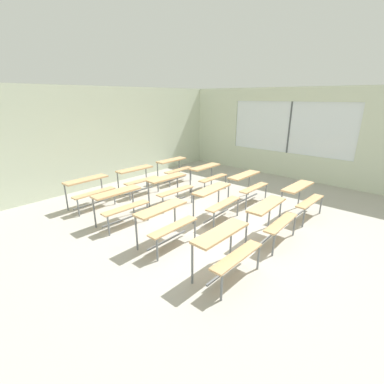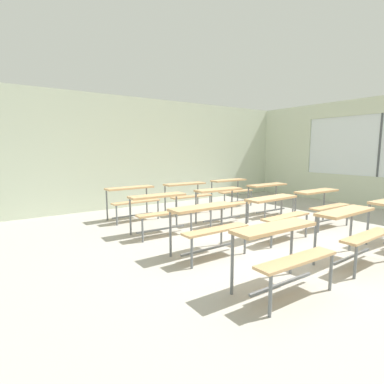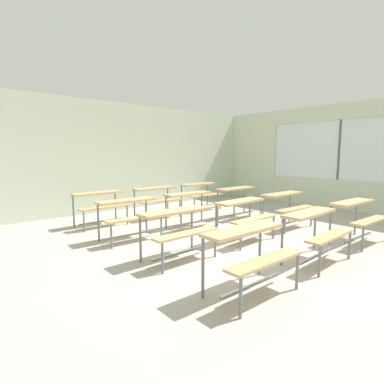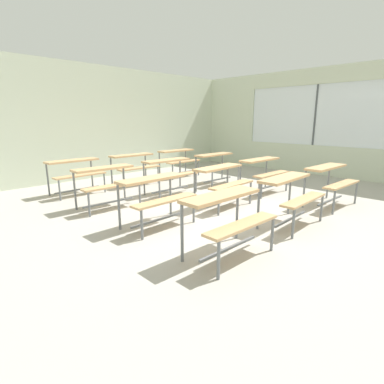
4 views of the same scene
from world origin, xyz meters
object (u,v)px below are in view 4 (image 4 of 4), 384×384
object	(u,v)px
desk_bench_r0c1	(291,189)
desk_bench_r1c1	(223,177)
desk_bench_r1c2	(264,167)
desk_bench_r3c0	(75,168)
desk_bench_r0c2	(331,176)
desk_bench_r2c1	(170,168)
desk_bench_r2c2	(217,161)
desk_bench_r3c2	(179,157)
desk_bench_r0c0	(228,210)
desk_bench_r1c0	(156,190)
desk_bench_r2c0	(107,177)
desk_bench_r3c1	(134,162)

from	to	relation	value
desk_bench_r0c1	desk_bench_r1c1	distance (m)	1.39
desk_bench_r1c2	desk_bench_r3c0	size ratio (longest dim) A/B	1.00
desk_bench_r0c2	desk_bench_r1c2	size ratio (longest dim) A/B	1.01
desk_bench_r1c1	desk_bench_r2c1	xyz separation A→B (m)	(-0.06, 1.43, 0.00)
desk_bench_r2c2	desk_bench_r3c2	size ratio (longest dim) A/B	1.01
desk_bench_r1c2	desk_bench_r0c0	bearing A→B (deg)	-153.34
desk_bench_r0c0	desk_bench_r1c0	xyz separation A→B (m)	(0.05, 1.41, 0.00)
desk_bench_r1c1	desk_bench_r2c0	xyz separation A→B (m)	(-1.57, 1.44, 0.00)
desk_bench_r2c1	desk_bench_r3c0	size ratio (longest dim) A/B	1.01
desk_bench_r0c2	desk_bench_r1c2	distance (m)	1.45
desk_bench_r1c2	desk_bench_r2c2	bearing A→B (deg)	90.98
desk_bench_r2c0	desk_bench_r2c2	xyz separation A→B (m)	(3.06, -0.02, 0.00)
desk_bench_r0c2	desk_bench_r1c2	xyz separation A→B (m)	(0.02, 1.45, 0.00)
desk_bench_r1c0	desk_bench_r2c0	size ratio (longest dim) A/B	0.99
desk_bench_r0c1	desk_bench_r3c2	world-z (taller)	same
desk_bench_r1c0	desk_bench_r3c0	distance (m)	2.81
desk_bench_r0c0	desk_bench_r3c1	distance (m)	4.43
desk_bench_r3c1	desk_bench_r2c1	bearing A→B (deg)	-88.52
desk_bench_r0c2	desk_bench_r2c2	distance (m)	2.81
desk_bench_r0c1	desk_bench_r1c0	xyz separation A→B (m)	(-1.48, 1.41, 0.00)
desk_bench_r0c1	desk_bench_r2c2	distance (m)	3.20
desk_bench_r0c0	desk_bench_r3c1	world-z (taller)	same
desk_bench_r2c1	desk_bench_r3c1	distance (m)	1.35
desk_bench_r0c0	desk_bench_r2c2	size ratio (longest dim) A/B	1.00
desk_bench_r2c1	desk_bench_r2c2	xyz separation A→B (m)	(1.56, -0.01, 0.00)
desk_bench_r0c1	desk_bench_r2c1	bearing A→B (deg)	88.45
desk_bench_r1c0	desk_bench_r3c1	world-z (taller)	same
desk_bench_r0c1	desk_bench_r1c0	distance (m)	2.04
desk_bench_r2c0	desk_bench_r2c1	distance (m)	1.50
desk_bench_r1c0	desk_bench_r1c1	size ratio (longest dim) A/B	0.98
desk_bench_r2c1	desk_bench_r0c1	bearing A→B (deg)	-87.36
desk_bench_r0c0	desk_bench_r3c2	bearing A→B (deg)	55.10
desk_bench_r0c0	desk_bench_r0c1	distance (m)	1.53
desk_bench_r1c0	desk_bench_r2c2	size ratio (longest dim) A/B	1.00
desk_bench_r0c1	desk_bench_r2c0	size ratio (longest dim) A/B	1.00
desk_bench_r1c0	desk_bench_r2c1	bearing A→B (deg)	43.10
desk_bench_r3c2	desk_bench_r2c1	bearing A→B (deg)	-137.81
desk_bench_r0c0	desk_bench_r3c2	xyz separation A→B (m)	(3.05, 4.20, 0.00)
desk_bench_r2c0	desk_bench_r3c1	size ratio (longest dim) A/B	1.00
desk_bench_r2c1	desk_bench_r3c0	world-z (taller)	same
desk_bench_r0c0	desk_bench_r0c1	bearing A→B (deg)	1.19
desk_bench_r2c0	desk_bench_r0c1	bearing A→B (deg)	-60.28
desk_bench_r3c1	desk_bench_r1c2	bearing A→B (deg)	-58.74
desk_bench_r1c1	desk_bench_r2c0	size ratio (longest dim) A/B	1.01
desk_bench_r1c0	desk_bench_r2c0	xyz separation A→B (m)	(-0.03, 1.41, 0.00)
desk_bench_r0c1	desk_bench_r2c2	size ratio (longest dim) A/B	1.01
desk_bench_r1c1	desk_bench_r3c2	distance (m)	3.17
desk_bench_r0c2	desk_bench_r3c2	world-z (taller)	same
desk_bench_r1c2	desk_bench_r2c1	size ratio (longest dim) A/B	0.99
desk_bench_r1c0	desk_bench_r1c1	distance (m)	1.54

